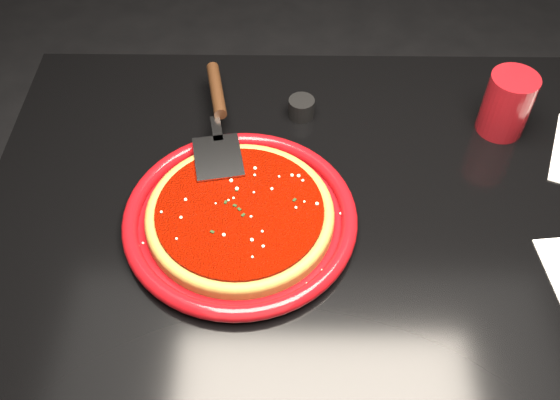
% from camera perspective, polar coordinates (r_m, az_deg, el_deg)
% --- Properties ---
extents(table, '(1.20, 0.80, 0.75)m').
position_cam_1_polar(table, '(1.29, 5.97, -11.89)').
color(table, black).
rests_on(table, floor).
extents(plate, '(0.39, 0.39, 0.03)m').
position_cam_1_polar(plate, '(0.95, -3.66, -1.63)').
color(plate, maroon).
rests_on(plate, table).
extents(pizza_crust, '(0.31, 0.31, 0.01)m').
position_cam_1_polar(pizza_crust, '(0.94, -3.67, -1.47)').
color(pizza_crust, brown).
rests_on(pizza_crust, plate).
extents(pizza_crust_rim, '(0.31, 0.31, 0.02)m').
position_cam_1_polar(pizza_crust_rim, '(0.94, -3.69, -1.20)').
color(pizza_crust_rim, brown).
rests_on(pizza_crust_rim, plate).
extents(pizza_sauce, '(0.28, 0.28, 0.01)m').
position_cam_1_polar(pizza_sauce, '(0.93, -3.71, -1.01)').
color(pizza_sauce, '#710900').
rests_on(pizza_sauce, plate).
extents(parmesan_dusting, '(0.24, 0.24, 0.01)m').
position_cam_1_polar(parmesan_dusting, '(0.93, -3.73, -0.73)').
color(parmesan_dusting, beige).
rests_on(parmesan_dusting, plate).
extents(basil_flecks, '(0.22, 0.22, 0.00)m').
position_cam_1_polar(basil_flecks, '(0.93, -3.73, -0.77)').
color(basil_flecks, black).
rests_on(basil_flecks, plate).
extents(pizza_server, '(0.15, 0.33, 0.02)m').
position_cam_1_polar(pizza_server, '(1.05, -5.66, 7.37)').
color(pizza_server, '#B5B7BC').
rests_on(pizza_server, plate).
extents(cup, '(0.09, 0.09, 0.11)m').
position_cam_1_polar(cup, '(1.12, 20.04, 8.25)').
color(cup, maroon).
rests_on(cup, table).
extents(ramekin, '(0.05, 0.05, 0.04)m').
position_cam_1_polar(ramekin, '(1.11, 1.97, 8.43)').
color(ramekin, black).
rests_on(ramekin, table).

